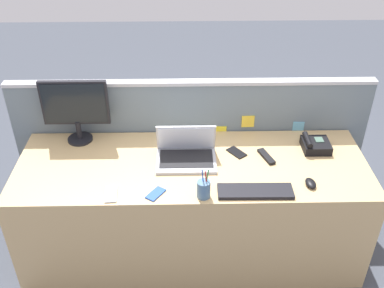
{
  "coord_description": "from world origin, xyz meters",
  "views": [
    {
      "loc": [
        -0.05,
        -2.31,
        2.46
      ],
      "look_at": [
        0.0,
        0.05,
        0.88
      ],
      "focal_mm": 42.08,
      "sensor_mm": 36.0,
      "label": 1
    }
  ],
  "objects_px": {
    "desktop_monitor": "(75,107)",
    "computer_mouse_right_hand": "(311,183)",
    "cell_phone_blue_case": "(156,194)",
    "tv_remote": "(266,156)",
    "pen_cup": "(204,189)",
    "laptop": "(186,152)",
    "keyboard_main": "(255,191)",
    "desk_phone": "(315,145)",
    "cell_phone_silver_slab": "(111,194)",
    "cell_phone_black_slab": "(237,152)"
  },
  "relations": [
    {
      "from": "cell_phone_silver_slab",
      "to": "tv_remote",
      "type": "height_order",
      "value": "tv_remote"
    },
    {
      "from": "pen_cup",
      "to": "tv_remote",
      "type": "height_order",
      "value": "pen_cup"
    },
    {
      "from": "desktop_monitor",
      "to": "computer_mouse_right_hand",
      "type": "xyz_separation_m",
      "value": [
        1.47,
        -0.53,
        -0.24
      ]
    },
    {
      "from": "computer_mouse_right_hand",
      "to": "cell_phone_blue_case",
      "type": "bearing_deg",
      "value": 178.83
    },
    {
      "from": "cell_phone_blue_case",
      "to": "tv_remote",
      "type": "height_order",
      "value": "tv_remote"
    },
    {
      "from": "desktop_monitor",
      "to": "cell_phone_black_slab",
      "type": "relative_size",
      "value": 3.34
    },
    {
      "from": "desk_phone",
      "to": "pen_cup",
      "type": "xyz_separation_m",
      "value": [
        -0.76,
        -0.47,
        0.02
      ]
    },
    {
      "from": "cell_phone_silver_slab",
      "to": "keyboard_main",
      "type": "bearing_deg",
      "value": -4.04
    },
    {
      "from": "computer_mouse_right_hand",
      "to": "desktop_monitor",
      "type": "bearing_deg",
      "value": 154.94
    },
    {
      "from": "keyboard_main",
      "to": "computer_mouse_right_hand",
      "type": "height_order",
      "value": "computer_mouse_right_hand"
    },
    {
      "from": "keyboard_main",
      "to": "cell_phone_silver_slab",
      "type": "bearing_deg",
      "value": -179.28
    },
    {
      "from": "desktop_monitor",
      "to": "cell_phone_silver_slab",
      "type": "height_order",
      "value": "desktop_monitor"
    },
    {
      "from": "desktop_monitor",
      "to": "cell_phone_blue_case",
      "type": "xyz_separation_m",
      "value": [
        0.55,
        -0.6,
        -0.25
      ]
    },
    {
      "from": "computer_mouse_right_hand",
      "to": "keyboard_main",
      "type": "bearing_deg",
      "value": -174.8
    },
    {
      "from": "desk_phone",
      "to": "keyboard_main",
      "type": "distance_m",
      "value": 0.64
    },
    {
      "from": "desktop_monitor",
      "to": "desk_phone",
      "type": "height_order",
      "value": "desktop_monitor"
    },
    {
      "from": "desktop_monitor",
      "to": "desk_phone",
      "type": "xyz_separation_m",
      "value": [
        1.59,
        -0.15,
        -0.22
      ]
    },
    {
      "from": "desk_phone",
      "to": "computer_mouse_right_hand",
      "type": "bearing_deg",
      "value": -107.25
    },
    {
      "from": "cell_phone_silver_slab",
      "to": "cell_phone_blue_case",
      "type": "height_order",
      "value": "same"
    },
    {
      "from": "keyboard_main",
      "to": "cell_phone_blue_case",
      "type": "bearing_deg",
      "value": -179.09
    },
    {
      "from": "desktop_monitor",
      "to": "tv_remote",
      "type": "distance_m",
      "value": 1.3
    },
    {
      "from": "cell_phone_blue_case",
      "to": "tv_remote",
      "type": "relative_size",
      "value": 0.73
    },
    {
      "from": "computer_mouse_right_hand",
      "to": "cell_phone_silver_slab",
      "type": "height_order",
      "value": "computer_mouse_right_hand"
    },
    {
      "from": "keyboard_main",
      "to": "tv_remote",
      "type": "distance_m",
      "value": 0.37
    },
    {
      "from": "desk_phone",
      "to": "desktop_monitor",
      "type": "bearing_deg",
      "value": 174.51
    },
    {
      "from": "keyboard_main",
      "to": "tv_remote",
      "type": "height_order",
      "value": "keyboard_main"
    },
    {
      "from": "keyboard_main",
      "to": "computer_mouse_right_hand",
      "type": "relative_size",
      "value": 4.4
    },
    {
      "from": "cell_phone_blue_case",
      "to": "cell_phone_black_slab",
      "type": "relative_size",
      "value": 0.94
    },
    {
      "from": "keyboard_main",
      "to": "cell_phone_black_slab",
      "type": "xyz_separation_m",
      "value": [
        -0.07,
        0.41,
        -0.01
      ]
    },
    {
      "from": "pen_cup",
      "to": "cell_phone_silver_slab",
      "type": "relative_size",
      "value": 1.29
    },
    {
      "from": "desk_phone",
      "to": "computer_mouse_right_hand",
      "type": "relative_size",
      "value": 1.77
    },
    {
      "from": "laptop",
      "to": "computer_mouse_right_hand",
      "type": "distance_m",
      "value": 0.79
    },
    {
      "from": "keyboard_main",
      "to": "cell_phone_blue_case",
      "type": "height_order",
      "value": "keyboard_main"
    },
    {
      "from": "desk_phone",
      "to": "pen_cup",
      "type": "distance_m",
      "value": 0.89
    },
    {
      "from": "desktop_monitor",
      "to": "cell_phone_blue_case",
      "type": "bearing_deg",
      "value": -47.53
    },
    {
      "from": "cell_phone_black_slab",
      "to": "pen_cup",
      "type": "bearing_deg",
      "value": -155.1
    },
    {
      "from": "desktop_monitor",
      "to": "pen_cup",
      "type": "relative_size",
      "value": 2.31
    },
    {
      "from": "laptop",
      "to": "tv_remote",
      "type": "distance_m",
      "value": 0.52
    },
    {
      "from": "desktop_monitor",
      "to": "laptop",
      "type": "distance_m",
      "value": 0.79
    },
    {
      "from": "laptop",
      "to": "computer_mouse_right_hand",
      "type": "relative_size",
      "value": 3.8
    },
    {
      "from": "tv_remote",
      "to": "keyboard_main",
      "type": "bearing_deg",
      "value": -128.73
    },
    {
      "from": "laptop",
      "to": "keyboard_main",
      "type": "relative_size",
      "value": 0.86
    },
    {
      "from": "desktop_monitor",
      "to": "computer_mouse_right_hand",
      "type": "distance_m",
      "value": 1.58
    },
    {
      "from": "desk_phone",
      "to": "laptop",
      "type": "bearing_deg",
      "value": -173.92
    },
    {
      "from": "keyboard_main",
      "to": "desk_phone",
      "type": "bearing_deg",
      "value": 44.74
    },
    {
      "from": "desktop_monitor",
      "to": "computer_mouse_right_hand",
      "type": "bearing_deg",
      "value": -19.95
    },
    {
      "from": "desktop_monitor",
      "to": "cell_phone_silver_slab",
      "type": "distance_m",
      "value": 0.71
    },
    {
      "from": "pen_cup",
      "to": "tv_remote",
      "type": "distance_m",
      "value": 0.57
    },
    {
      "from": "cell_phone_blue_case",
      "to": "tv_remote",
      "type": "bearing_deg",
      "value": 61.69
    },
    {
      "from": "pen_cup",
      "to": "cell_phone_silver_slab",
      "type": "distance_m",
      "value": 0.54
    }
  ]
}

